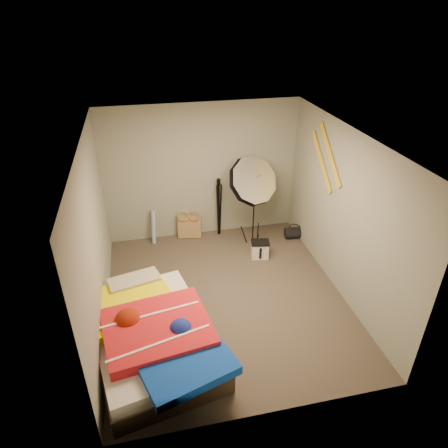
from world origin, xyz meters
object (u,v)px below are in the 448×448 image
object	(u,v)px
tote_bag	(190,226)
photo_umbrella	(251,182)
duffel_bag	(294,233)
wrapping_roll	(154,227)
camera_case	(260,250)
bed	(152,335)
camera_tripod	(219,203)

from	to	relation	value
tote_bag	photo_umbrella	distance (m)	1.60
duffel_bag	wrapping_roll	bearing A→B (deg)	173.62
camera_case	photo_umbrella	distance (m)	1.22
tote_bag	wrapping_roll	bearing A→B (deg)	-162.50
tote_bag	duffel_bag	distance (m)	1.99
wrapping_roll	photo_umbrella	size ratio (longest dim) A/B	0.35
tote_bag	bed	bearing A→B (deg)	-95.08
camera_tripod	wrapping_roll	bearing A→B (deg)	-178.62
bed	photo_umbrella	world-z (taller)	photo_umbrella
bed	duffel_bag	bearing A→B (deg)	38.99
bed	camera_case	bearing A→B (deg)	42.19
tote_bag	camera_tripod	size ratio (longest dim) A/B	0.38
camera_case	photo_umbrella	size ratio (longest dim) A/B	0.16
photo_umbrella	camera_tripod	xyz separation A→B (m)	(-0.44, 0.57, -0.64)
duffel_bag	bed	distance (m)	3.60
camera_case	duffel_bag	bearing A→B (deg)	40.89
duffel_bag	bed	size ratio (longest dim) A/B	0.15
wrapping_roll	bed	size ratio (longest dim) A/B	0.27
wrapping_roll	duffel_bag	world-z (taller)	wrapping_roll
camera_tripod	tote_bag	bearing A→B (deg)	176.98
camera_case	camera_tripod	world-z (taller)	camera_tripod
camera_case	duffel_bag	size ratio (longest dim) A/B	0.83
tote_bag	camera_tripod	world-z (taller)	camera_tripod
wrapping_roll	camera_case	bearing A→B (deg)	-26.86
tote_bag	bed	xyz separation A→B (m)	(-0.86, -2.74, 0.08)
camera_tripod	bed	bearing A→B (deg)	-117.80
tote_bag	wrapping_roll	distance (m)	0.68
camera_case	duffel_bag	distance (m)	0.96
wrapping_roll	bed	bearing A→B (deg)	-94.13
wrapping_roll	camera_tripod	xyz separation A→B (m)	(1.23, 0.03, 0.34)
photo_umbrella	camera_tripod	size ratio (longest dim) A/B	1.58
camera_tripod	duffel_bag	bearing A→B (deg)	-18.00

